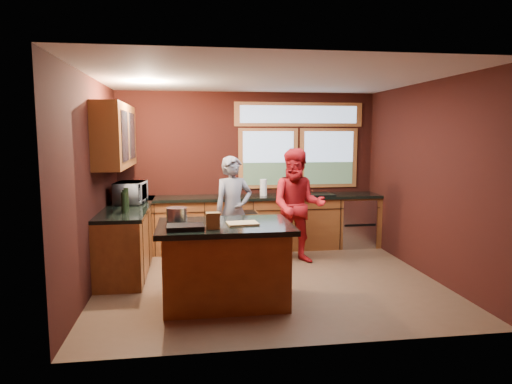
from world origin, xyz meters
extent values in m
plane|color=brown|center=(0.00, 0.00, 0.00)|extent=(4.50, 4.50, 0.00)
cube|color=black|center=(0.00, 2.00, 1.35)|extent=(4.50, 0.02, 2.70)
cube|color=black|center=(0.00, -2.00, 1.35)|extent=(4.50, 0.02, 2.70)
cube|color=black|center=(-2.25, 0.00, 1.35)|extent=(0.02, 4.00, 2.70)
cube|color=black|center=(2.25, 0.00, 1.35)|extent=(0.02, 4.00, 2.70)
cube|color=silver|center=(0.00, 0.00, 2.70)|extent=(4.50, 4.00, 0.02)
cube|color=#8CA3C2|center=(0.35, 1.99, 1.55)|extent=(1.06, 0.02, 1.06)
cube|color=#8CA3C2|center=(1.45, 1.99, 1.55)|extent=(1.06, 0.02, 1.06)
cube|color=#9E5D2E|center=(0.90, 1.99, 2.32)|extent=(2.30, 0.02, 0.42)
cube|color=brown|center=(-2.07, 0.85, 1.95)|extent=(0.36, 1.80, 0.90)
cube|color=brown|center=(0.00, 1.70, 0.44)|extent=(4.50, 0.60, 0.88)
cube|color=black|center=(0.00, 1.69, 0.91)|extent=(4.50, 0.64, 0.05)
cube|color=#B7B7BC|center=(1.85, 1.68, 0.42)|extent=(0.60, 0.58, 0.85)
cube|color=black|center=(1.10, 1.66, 0.91)|extent=(0.66, 0.46, 0.05)
cube|color=brown|center=(-1.95, 0.85, 0.44)|extent=(0.60, 2.30, 0.88)
cube|color=black|center=(-1.94, 0.85, 0.91)|extent=(0.64, 2.30, 0.05)
cube|color=brown|center=(-0.64, -0.77, 0.44)|extent=(1.40, 0.90, 0.88)
cube|color=black|center=(-0.64, -0.77, 0.92)|extent=(1.55, 1.05, 0.06)
imported|color=slate|center=(-0.38, 0.82, 0.83)|extent=(0.69, 0.55, 1.65)
imported|color=#A51318|center=(0.60, 0.78, 0.88)|extent=(0.99, 0.85, 1.76)
imported|color=#999999|center=(-1.92, 1.12, 1.09)|extent=(0.47, 0.64, 0.33)
imported|color=#999999|center=(0.67, 1.75, 1.11)|extent=(0.33, 0.29, 0.37)
cylinder|color=white|center=(0.22, 1.70, 1.07)|extent=(0.12, 0.12, 0.28)
cube|color=tan|center=(-0.44, -0.82, 0.95)|extent=(0.37, 0.28, 0.02)
cylinder|color=#B1B1B6|center=(-1.19, -0.62, 1.03)|extent=(0.24, 0.24, 0.18)
cube|color=brown|center=(-0.79, -1.02, 1.03)|extent=(0.15, 0.12, 0.18)
cube|color=black|center=(-1.09, -1.02, 0.97)|extent=(0.41, 0.29, 0.05)
camera|label=1|loc=(-1.03, -5.95, 1.98)|focal=32.00mm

